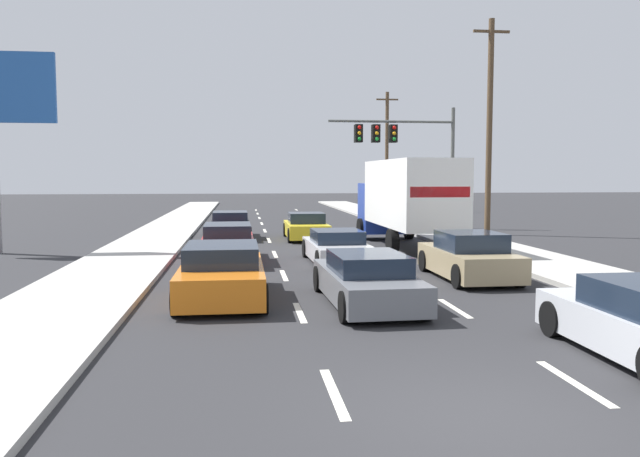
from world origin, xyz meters
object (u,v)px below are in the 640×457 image
(car_black, at_px, (230,226))
(traffic_signal_mast, at_px, (396,140))
(box_truck, at_px, (406,197))
(car_yellow, at_px, (306,227))
(car_tan, at_px, (469,258))
(utility_pole_mid, at_px, (489,125))
(car_orange, at_px, (222,274))
(car_white, at_px, (337,248))
(car_gray, at_px, (367,280))
(utility_pole_far, at_px, (387,150))
(car_red, at_px, (228,244))

(car_black, height_order, traffic_signal_mast, traffic_signal_mast)
(box_truck, bearing_deg, car_yellow, 133.09)
(car_tan, relative_size, utility_pole_mid, 0.40)
(car_orange, bearing_deg, utility_pole_mid, 49.99)
(car_white, distance_m, car_gray, 6.75)
(box_truck, bearing_deg, utility_pole_far, 78.60)
(car_tan, bearing_deg, utility_pole_mid, 66.07)
(car_black, height_order, utility_pole_far, utility_pole_far)
(car_yellow, bearing_deg, car_white, -88.43)
(box_truck, bearing_deg, car_tan, -91.61)
(traffic_signal_mast, bearing_deg, car_red, -125.77)
(car_white, relative_size, car_gray, 0.96)
(car_red, relative_size, car_orange, 0.98)
(car_gray, distance_m, traffic_signal_mast, 20.84)
(car_red, xyz_separation_m, utility_pole_mid, (12.42, 8.32, 4.72))
(car_red, height_order, car_tan, car_tan)
(traffic_signal_mast, bearing_deg, car_orange, -115.18)
(car_orange, height_order, car_white, car_orange)
(car_red, distance_m, car_orange, 6.47)
(car_white, bearing_deg, car_orange, -122.14)
(car_gray, bearing_deg, car_white, 87.05)
(car_black, xyz_separation_m, car_red, (0.06, -8.06, 0.03))
(car_black, height_order, utility_pole_mid, utility_pole_mid)
(car_black, height_order, car_white, car_black)
(utility_pole_mid, bearing_deg, car_black, -178.81)
(car_red, distance_m, utility_pole_mid, 15.68)
(car_red, bearing_deg, car_tan, -32.80)
(utility_pole_mid, bearing_deg, car_white, -134.21)
(car_white, xyz_separation_m, car_gray, (-0.35, -6.74, 0.04))
(car_gray, height_order, box_truck, box_truck)
(car_orange, xyz_separation_m, car_tan, (6.79, 2.10, -0.00))
(car_tan, relative_size, traffic_signal_mast, 0.59)
(car_tan, bearing_deg, utility_pole_far, 80.78)
(car_black, relative_size, car_tan, 1.11)
(car_yellow, distance_m, car_gray, 14.67)
(car_black, distance_m, utility_pole_far, 25.13)
(car_gray, bearing_deg, car_yellow, 89.49)
(car_tan, xyz_separation_m, traffic_signal_mast, (1.97, 16.53, 4.17))
(car_black, xyz_separation_m, box_truck, (7.06, -4.76, 1.47))
(car_black, relative_size, traffic_signal_mast, 0.65)
(car_white, distance_m, utility_pole_far, 31.80)
(box_truck, height_order, traffic_signal_mast, traffic_signal_mast)
(car_white, height_order, utility_pole_far, utility_pole_far)
(car_tan, relative_size, utility_pole_far, 0.43)
(car_yellow, relative_size, car_white, 0.91)
(car_yellow, relative_size, box_truck, 0.47)
(car_black, distance_m, traffic_signal_mast, 10.59)
(car_yellow, height_order, car_tan, car_tan)
(box_truck, bearing_deg, car_red, -154.75)
(car_black, distance_m, car_red, 8.06)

